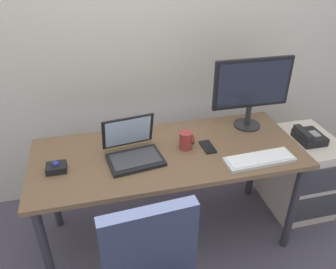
# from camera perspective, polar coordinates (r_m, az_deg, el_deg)

# --- Properties ---
(ground_plane) EXTENTS (8.00, 8.00, 0.00)m
(ground_plane) POSITION_cam_1_polar(r_m,az_deg,el_deg) (2.50, 0.00, -16.65)
(ground_plane) COLOR #4C4756
(back_wall) EXTENTS (6.00, 0.10, 2.80)m
(back_wall) POSITION_cam_1_polar(r_m,az_deg,el_deg) (2.40, -4.16, 20.24)
(back_wall) COLOR beige
(back_wall) RESTS_ON ground
(desk) EXTENTS (1.63, 0.68, 0.72)m
(desk) POSITION_cam_1_polar(r_m,az_deg,el_deg) (2.07, 0.00, -4.66)
(desk) COLOR brown
(desk) RESTS_ON ground
(file_cabinet) EXTENTS (0.42, 0.53, 0.59)m
(file_cabinet) POSITION_cam_1_polar(r_m,az_deg,el_deg) (2.73, 21.45, -6.06)
(file_cabinet) COLOR beige
(file_cabinet) RESTS_ON ground
(desk_phone) EXTENTS (0.17, 0.20, 0.09)m
(desk_phone) POSITION_cam_1_polar(r_m,az_deg,el_deg) (2.54, 22.91, -0.32)
(desk_phone) COLOR black
(desk_phone) RESTS_ON file_cabinet
(monitor_main) EXTENTS (0.52, 0.18, 0.48)m
(monitor_main) POSITION_cam_1_polar(r_m,az_deg,el_deg) (2.23, 14.18, 7.79)
(monitor_main) COLOR #262628
(monitor_main) RESTS_ON desk
(keyboard) EXTENTS (0.42, 0.15, 0.03)m
(keyboard) POSITION_cam_1_polar(r_m,az_deg,el_deg) (2.00, 15.36, -4.12)
(keyboard) COLOR silver
(keyboard) RESTS_ON desk
(laptop) EXTENTS (0.35, 0.32, 0.23)m
(laptop) POSITION_cam_1_polar(r_m,az_deg,el_deg) (1.96, -6.05, -2.52)
(laptop) COLOR black
(laptop) RESTS_ON desk
(trackball_mouse) EXTENTS (0.11, 0.09, 0.07)m
(trackball_mouse) POSITION_cam_1_polar(r_m,az_deg,el_deg) (1.96, -18.55, -5.34)
(trackball_mouse) COLOR black
(trackball_mouse) RESTS_ON desk
(coffee_mug) EXTENTS (0.09, 0.08, 0.11)m
(coffee_mug) POSITION_cam_1_polar(r_m,az_deg,el_deg) (2.03, 3.13, -0.98)
(coffee_mug) COLOR maroon
(coffee_mug) RESTS_ON desk
(cell_phone) EXTENTS (0.07, 0.14, 0.01)m
(cell_phone) POSITION_cam_1_polar(r_m,az_deg,el_deg) (2.07, 6.81, -2.11)
(cell_phone) COLOR black
(cell_phone) RESTS_ON desk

